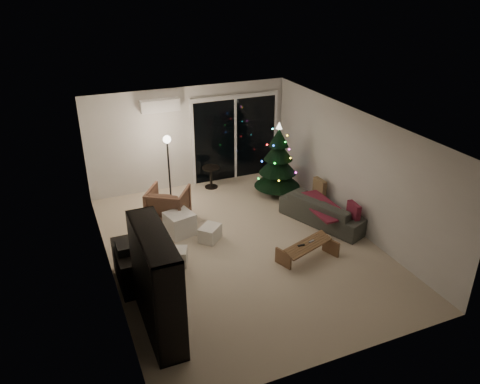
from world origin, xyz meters
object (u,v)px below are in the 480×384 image
Objects in this scene: armchair at (168,204)px; sofa at (325,210)px; bookshelf at (143,286)px; christmas_tree at (278,159)px; coffee_table at (308,252)px; media_cabinet at (129,266)px.

armchair is 3.38m from sofa.
bookshelf is 0.92× the size of christmas_tree.
sofa is 1.80× the size of coffee_table.
christmas_tree reaches higher than coffee_table.
armchair is 0.43× the size of sofa.
armchair is at bearing 108.72° from coffee_table.
christmas_tree reaches higher than bookshelf.
bookshelf is 0.85× the size of sofa.
christmas_tree is (2.79, 0.28, 0.52)m from armchair.
christmas_tree is (-0.29, 1.69, 0.62)m from sofa.
media_cabinet is at bearing 90.87° from armchair.
coffee_table is at bearing -105.61° from christmas_tree.
media_cabinet is 0.59× the size of christmas_tree.
sofa is 1.08× the size of christmas_tree.
bookshelf is 5.36m from christmas_tree.
media_cabinet is 0.97× the size of coffee_table.
christmas_tree is at bearing -141.15° from armchair.
armchair reaches higher than media_cabinet.
christmas_tree is at bearing 28.95° from media_cabinet.
armchair is (1.23, 1.95, 0.05)m from media_cabinet.
armchair is at bearing 60.22° from bookshelf.
armchair reaches higher than coffee_table.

